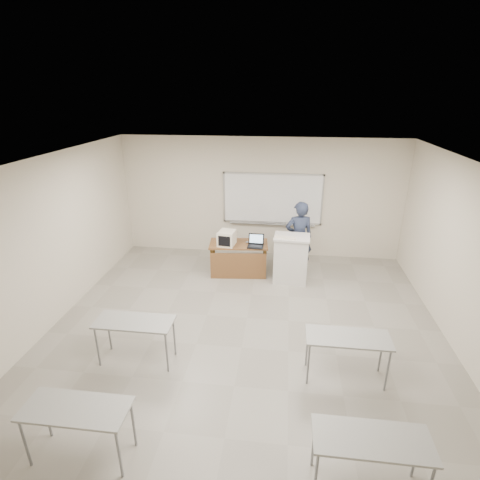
# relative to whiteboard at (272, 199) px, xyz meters

# --- Properties ---
(floor) EXTENTS (7.00, 8.00, 0.01)m
(floor) POSITION_rel_whiteboard_xyz_m (-0.30, -3.97, -1.49)
(floor) COLOR gray
(floor) RESTS_ON ground
(whiteboard) EXTENTS (2.48, 0.10, 1.31)m
(whiteboard) POSITION_rel_whiteboard_xyz_m (0.00, 0.00, 0.00)
(whiteboard) COLOR white
(whiteboard) RESTS_ON floor
(student_desks) EXTENTS (4.40, 2.20, 0.73)m
(student_desks) POSITION_rel_whiteboard_xyz_m (-0.30, -5.32, -0.81)
(student_desks) COLOR gray
(student_desks) RESTS_ON floor
(instructor_desk) EXTENTS (1.33, 0.66, 0.75)m
(instructor_desk) POSITION_rel_whiteboard_xyz_m (-0.70, -1.31, -0.95)
(instructor_desk) COLOR brown
(instructor_desk) RESTS_ON floor
(podium) EXTENTS (0.77, 0.56, 1.08)m
(podium) POSITION_rel_whiteboard_xyz_m (0.50, -1.47, -0.94)
(podium) COLOR silver
(podium) RESTS_ON floor
(crt_monitor) EXTENTS (0.36, 0.41, 0.34)m
(crt_monitor) POSITION_rel_whiteboard_xyz_m (-0.95, -1.33, -0.57)
(crt_monitor) COLOR silver
(crt_monitor) RESTS_ON instructor_desk
(laptop) EXTENTS (0.35, 0.32, 0.26)m
(laptop) POSITION_rel_whiteboard_xyz_m (-0.30, -1.33, -0.67)
(laptop) COLOR black
(laptop) RESTS_ON instructor_desk
(mouse) EXTENTS (0.11, 0.09, 0.04)m
(mouse) POSITION_rel_whiteboard_xyz_m (-0.50, -1.15, -0.71)
(mouse) COLOR gray
(mouse) RESTS_ON instructor_desk
(keyboard) EXTENTS (0.47, 0.26, 0.02)m
(keyboard) POSITION_rel_whiteboard_xyz_m (0.35, -1.59, -0.39)
(keyboard) COLOR silver
(keyboard) RESTS_ON podium
(presenter) EXTENTS (0.71, 0.54, 1.74)m
(presenter) POSITION_rel_whiteboard_xyz_m (0.66, -1.01, -0.61)
(presenter) COLOR black
(presenter) RESTS_ON floor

